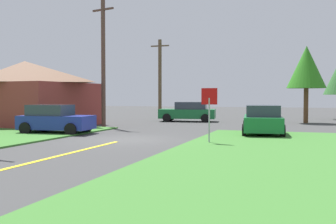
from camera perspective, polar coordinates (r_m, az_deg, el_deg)
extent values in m
plane|color=#3B3B3B|center=(19.61, -6.00, -3.90)|extent=(120.00, 120.00, 0.00)
cube|color=yellow|center=(12.83, -21.10, -7.29)|extent=(0.20, 14.00, 0.01)
cylinder|color=#9EA0A8|center=(17.68, 5.86, -1.29)|extent=(0.07, 0.07, 2.02)
cube|color=red|center=(17.64, 5.87, 2.23)|extent=(0.72, 0.09, 0.72)
cube|color=#196B33|center=(33.33, 2.75, -0.25)|extent=(4.80, 2.53, 0.76)
cube|color=#2D3842|center=(33.27, 3.31, 0.91)|extent=(2.73, 2.01, 0.60)
cylinder|color=black|center=(32.67, -0.17, -0.83)|extent=(0.70, 0.31, 0.68)
cylinder|color=black|center=(34.50, 0.39, -0.66)|extent=(0.70, 0.31, 0.68)
cylinder|color=black|center=(32.25, 5.28, -0.88)|extent=(0.70, 0.31, 0.68)
cylinder|color=black|center=(34.10, 5.55, -0.71)|extent=(0.70, 0.31, 0.68)
cube|color=navy|center=(23.34, -15.52, -1.41)|extent=(4.14, 2.20, 0.76)
cube|color=#2D3842|center=(23.49, -16.33, 0.26)|extent=(2.32, 1.83, 0.60)
cylinder|color=black|center=(23.55, -11.52, -2.07)|extent=(0.70, 0.27, 0.68)
cylinder|color=black|center=(21.90, -13.61, -2.42)|extent=(0.70, 0.27, 0.68)
cylinder|color=black|center=(24.84, -17.19, -1.91)|extent=(0.70, 0.27, 0.68)
cylinder|color=black|center=(23.28, -19.55, -2.21)|extent=(0.70, 0.27, 0.68)
cube|color=#196B33|center=(22.50, 13.25, -1.52)|extent=(2.48, 4.73, 0.76)
cube|color=#2D3842|center=(22.19, 13.28, 0.18)|extent=(2.00, 2.68, 0.60)
cylinder|color=black|center=(24.05, 10.86, -1.98)|extent=(0.30, 0.70, 0.68)
cylinder|color=black|center=(24.10, 15.41, -2.01)|extent=(0.30, 0.70, 0.68)
cylinder|color=black|center=(20.98, 10.75, -2.59)|extent=(0.30, 0.70, 0.68)
cylinder|color=black|center=(21.04, 15.96, -2.63)|extent=(0.30, 0.70, 0.68)
cylinder|color=brown|center=(27.76, -9.15, 6.80)|extent=(0.29, 0.29, 8.62)
cube|color=brown|center=(28.28, -9.20, 14.13)|extent=(1.77, 0.57, 0.12)
cylinder|color=brown|center=(37.96, -1.15, 4.68)|extent=(0.32, 0.32, 7.40)
cube|color=brown|center=(38.22, -1.16, 9.34)|extent=(1.80, 0.18, 0.12)
cylinder|color=brown|center=(33.13, 18.95, 0.86)|extent=(0.35, 0.35, 2.72)
cone|color=#2C7C1B|center=(33.20, 19.02, 6.05)|extent=(2.99, 2.99, 3.28)
cube|color=maroon|center=(30.74, -19.58, 1.03)|extent=(9.49, 7.56, 3.02)
pyramid|color=brown|center=(30.79, -19.64, 5.33)|extent=(9.49, 7.56, 1.59)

